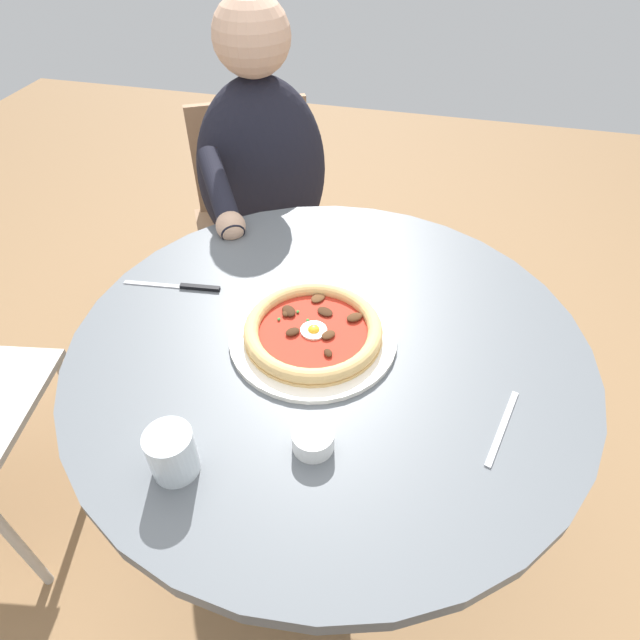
{
  "coord_description": "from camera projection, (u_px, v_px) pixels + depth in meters",
  "views": [
    {
      "loc": [
        -0.68,
        -0.15,
        1.45
      ],
      "look_at": [
        0.02,
        0.02,
        0.77
      ],
      "focal_mm": 29.9,
      "sensor_mm": 36.0,
      "label": 1
    }
  ],
  "objects": [
    {
      "name": "ramekin_capers",
      "position": [
        313.0,
        439.0,
        0.81
      ],
      "size": [
        0.07,
        0.07,
        0.03
      ],
      "color": "white",
      "rests_on": "dining_table"
    },
    {
      "name": "fork_utensil",
      "position": [
        502.0,
        427.0,
        0.85
      ],
      "size": [
        0.16,
        0.05,
        0.0
      ],
      "color": "#BCBCC1",
      "rests_on": "dining_table"
    },
    {
      "name": "pizza_on_plate",
      "position": [
        313.0,
        332.0,
        0.98
      ],
      "size": [
        0.31,
        0.31,
        0.04
      ],
      "color": "white",
      "rests_on": "dining_table"
    },
    {
      "name": "water_glass",
      "position": [
        173.0,
        455.0,
        0.77
      ],
      "size": [
        0.07,
        0.07,
        0.08
      ],
      "color": "silver",
      "rests_on": "dining_table"
    },
    {
      "name": "ground_plane",
      "position": [
        326.0,
        529.0,
        1.5
      ],
      "size": [
        6.0,
        6.0,
        0.02
      ],
      "primitive_type": "cube",
      "color": "olive"
    },
    {
      "name": "dining_table",
      "position": [
        328.0,
        399.0,
        1.11
      ],
      "size": [
        0.96,
        0.96,
        0.74
      ],
      "color": "#565B60",
      "rests_on": "ground"
    },
    {
      "name": "diner_person",
      "position": [
        267.0,
        233.0,
        1.64
      ],
      "size": [
        0.58,
        0.43,
        1.17
      ],
      "color": "#282833",
      "rests_on": "ground"
    },
    {
      "name": "steak_knife",
      "position": [
        186.0,
        287.0,
        1.1
      ],
      "size": [
        0.03,
        0.21,
        0.01
      ],
      "color": "silver",
      "rests_on": "dining_table"
    },
    {
      "name": "cafe_chair_diner",
      "position": [
        260.0,
        211.0,
        1.74
      ],
      "size": [
        0.56,
        0.56,
        0.84
      ],
      "color": "#957050",
      "rests_on": "ground"
    }
  ]
}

